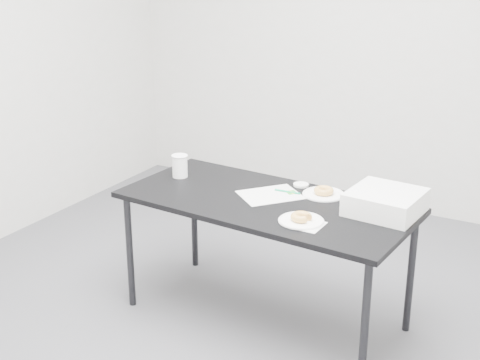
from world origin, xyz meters
The scene contains 14 objects.
floor centered at (0.00, 0.00, 0.00)m, with size 4.00×4.00×0.00m, color #4B4B50.
wall_back centered at (0.00, 2.00, 1.35)m, with size 4.00×0.02×2.70m, color silver.
table centered at (0.10, 0.07, 0.64)m, with size 1.58×0.83×0.70m.
scorecard centered at (0.09, 0.15, 0.70)m, with size 0.24×0.31×0.00m, color white.
logo_patch centered at (0.18, 0.23, 0.70)m, with size 0.05×0.05×0.00m, color green.
pen centered at (0.16, 0.22, 0.70)m, with size 0.01×0.01×0.14m, color #0D945F.
napkin centered at (0.42, -0.13, 0.70)m, with size 0.15×0.15×0.00m, color white.
plate_near centered at (0.38, -0.11, 0.70)m, with size 0.22×0.22×0.01m, color white.
donut_near centered at (0.38, -0.11, 0.72)m, with size 0.10×0.10×0.03m, color #D38E43.
plate_far centered at (0.34, 0.29, 0.70)m, with size 0.23×0.23×0.01m, color white.
donut_far centered at (0.34, 0.29, 0.72)m, with size 0.11×0.11×0.04m, color #D38E43.
coffee_cup centered at (-0.50, 0.16, 0.76)m, with size 0.09×0.09×0.13m, color white.
cup_lid centered at (0.18, 0.36, 0.70)m, with size 0.09×0.09×0.01m, color white.
bakery_box centered at (0.70, 0.20, 0.75)m, with size 0.34×0.34×0.11m, color white.
Camera 1 is at (1.55, -2.85, 1.96)m, focal length 50.00 mm.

